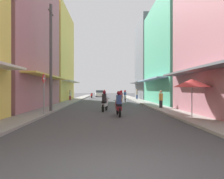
% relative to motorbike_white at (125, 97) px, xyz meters
% --- Properties ---
extents(ground_plane, '(116.12, 116.12, 0.00)m').
position_rel_motorbike_white_xyz_m(ground_plane, '(-2.41, 0.83, -0.70)').
color(ground_plane, '#424244').
extents(sidewalk_left, '(1.70, 60.78, 0.12)m').
position_rel_motorbike_white_xyz_m(sidewalk_left, '(-7.12, 0.83, -0.64)').
color(sidewalk_left, gray).
rests_on(sidewalk_left, ground).
extents(sidewalk_right, '(1.70, 60.78, 0.12)m').
position_rel_motorbike_white_xyz_m(sidewalk_right, '(2.30, 0.83, -0.64)').
color(sidewalk_right, '#9E9991').
rests_on(sidewalk_right, ground).
extents(building_left_mid, '(7.05, 11.31, 14.16)m').
position_rel_motorbike_white_xyz_m(building_left_mid, '(-10.96, -7.65, 6.37)').
color(building_left_mid, '#B7727F').
rests_on(building_left_mid, ground).
extents(building_left_far, '(7.05, 10.22, 13.07)m').
position_rel_motorbike_white_xyz_m(building_left_far, '(-10.96, 3.90, 5.82)').
color(building_left_far, '#EFD159').
rests_on(building_left_far, ground).
extents(building_right_mid, '(7.05, 11.43, 11.73)m').
position_rel_motorbike_white_xyz_m(building_right_mid, '(6.14, -2.45, 5.16)').
color(building_right_mid, '#4CB28C').
rests_on(building_right_mid, ground).
extents(building_right_far, '(7.05, 8.50, 13.38)m').
position_rel_motorbike_white_xyz_m(building_right_far, '(6.14, 8.23, 5.98)').
color(building_right_far, slate).
rests_on(building_right_far, ground).
extents(motorbike_white, '(0.55, 1.81, 1.58)m').
position_rel_motorbike_white_xyz_m(motorbike_white, '(0.00, 0.00, 0.00)').
color(motorbike_white, black).
rests_on(motorbike_white, ground).
extents(motorbike_orange, '(0.55, 1.81, 1.58)m').
position_rel_motorbike_white_xyz_m(motorbike_orange, '(-0.87, -4.44, 0.00)').
color(motorbike_orange, black).
rests_on(motorbike_orange, ground).
extents(motorbike_blue, '(0.56, 1.80, 1.58)m').
position_rel_motorbike_white_xyz_m(motorbike_blue, '(-2.64, 14.70, 0.00)').
color(motorbike_blue, black).
rests_on(motorbike_blue, ground).
extents(motorbike_maroon, '(0.55, 1.81, 1.58)m').
position_rel_motorbike_white_xyz_m(motorbike_maroon, '(-1.74, -12.97, 0.00)').
color(motorbike_maroon, black).
rests_on(motorbike_maroon, ground).
extents(motorbike_silver, '(0.63, 1.79, 1.58)m').
position_rel_motorbike_white_xyz_m(motorbike_silver, '(-2.61, -10.23, 0.00)').
color(motorbike_silver, black).
rests_on(motorbike_silver, ground).
extents(motorbike_red, '(0.59, 1.80, 0.96)m').
position_rel_motorbike_white_xyz_m(motorbike_red, '(-5.13, 12.06, -0.20)').
color(motorbike_red, black).
rests_on(motorbike_red, ground).
extents(parked_car, '(2.15, 4.25, 1.45)m').
position_rel_motorbike_white_xyz_m(parked_car, '(-3.84, 19.27, 0.04)').
color(parked_car, silver).
rests_on(parked_car, ground).
extents(pedestrian_foreground, '(0.44, 0.44, 1.69)m').
position_rel_motorbike_white_xyz_m(pedestrian_foreground, '(2.61, 6.53, 0.25)').
color(pedestrian_foreground, '#334C8C').
rests_on(pedestrian_foreground, ground).
extents(pedestrian_far, '(0.44, 0.44, 1.64)m').
position_rel_motorbike_white_xyz_m(pedestrian_far, '(-7.55, 2.81, 0.22)').
color(pedestrian_far, '#99333F').
rests_on(pedestrian_far, ground).
extents(pedestrian_midway, '(0.34, 0.34, 1.59)m').
position_rel_motorbike_white_xyz_m(pedestrian_midway, '(2.16, -8.77, 0.09)').
color(pedestrian_midway, '#262628').
rests_on(pedestrian_midway, ground).
extents(vendor_umbrella, '(2.03, 2.03, 2.26)m').
position_rel_motorbike_white_xyz_m(vendor_umbrella, '(2.23, -14.59, 1.32)').
color(vendor_umbrella, '#99999E').
rests_on(vendor_umbrella, ground).
extents(utility_pole, '(0.20, 1.20, 7.86)m').
position_rel_motorbike_white_xyz_m(utility_pole, '(-6.52, -10.89, 3.30)').
color(utility_pole, '#4C4C4F').
rests_on(utility_pole, ground).
extents(street_sign_no_entry, '(0.07, 0.60, 2.65)m').
position_rel_motorbike_white_xyz_m(street_sign_no_entry, '(-6.42, -12.82, 1.01)').
color(street_sign_no_entry, gray).
rests_on(street_sign_no_entry, ground).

